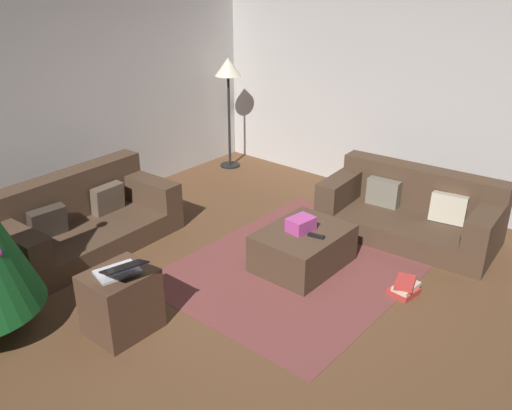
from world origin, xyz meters
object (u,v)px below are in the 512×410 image
tv_remote (316,236)px  side_table (121,302)px  couch_right (412,211)px  laptop (120,270)px  ottoman (303,248)px  corner_lamp (228,75)px  gift_box (301,224)px  book_stack (405,287)px  couch_left (82,220)px

tv_remote → side_table: (-1.74, 0.67, -0.12)m
couch_right → side_table: bearing=67.2°
laptop → ottoman: bearing=-14.2°
corner_lamp → gift_box: bearing=-123.8°
tv_remote → corner_lamp: 3.23m
ottoman → side_table: size_ratio=1.69×
ottoman → laptop: (-1.78, 0.45, 0.40)m
gift_box → book_stack: 1.11m
couch_left → couch_right: size_ratio=1.00×
side_table → book_stack: 2.46m
couch_left → ottoman: bearing=116.5°
couch_left → corner_lamp: bearing=-173.4°
couch_right → gift_box: 1.43m
couch_left → gift_box: size_ratio=7.38×
gift_box → tv_remote: size_ratio=1.59×
tv_remote → corner_lamp: corner_lamp is taller
ottoman → side_table: 1.84m
couch_right → tv_remote: bearing=71.2°
tv_remote → book_stack: (0.21, -0.83, -0.32)m
side_table → ottoman: bearing=-16.0°
book_stack → couch_left: bearing=113.5°
book_stack → ottoman: bearing=100.2°
couch_right → ottoman: bearing=64.4°
couch_left → tv_remote: size_ratio=11.72×
tv_remote → side_table: bearing=146.8°
side_table → laptop: (-0.01, -0.06, 0.32)m
couch_left → corner_lamp: 2.97m
book_stack → corner_lamp: 3.94m
tv_remote → gift_box: bearing=72.9°
couch_right → laptop: size_ratio=4.19×
couch_left → tv_remote: 2.43m
side_table → corner_lamp: 4.04m
couch_right → side_table: couch_right is taller
gift_box → side_table: side_table is taller
ottoman → book_stack: (0.18, -0.99, -0.12)m
couch_left → laptop: couch_left is taller
gift_box → laptop: bearing=166.6°
tv_remote → couch_right: bearing=-26.3°
ottoman → gift_box: bearing=114.2°
ottoman → side_table: (-1.77, 0.51, 0.08)m
couch_right → laptop: 3.25m
laptop → couch_left: bearing=67.2°
ottoman → side_table: bearing=164.0°
side_table → couch_left: bearing=66.9°
side_table → book_stack: (1.94, -1.50, -0.20)m
couch_left → laptop: size_ratio=4.19×
couch_right → ottoman: size_ratio=2.07×
couch_right → tv_remote: couch_right is taller
couch_right → book_stack: bearing=108.9°
book_stack → laptop: bearing=143.6°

